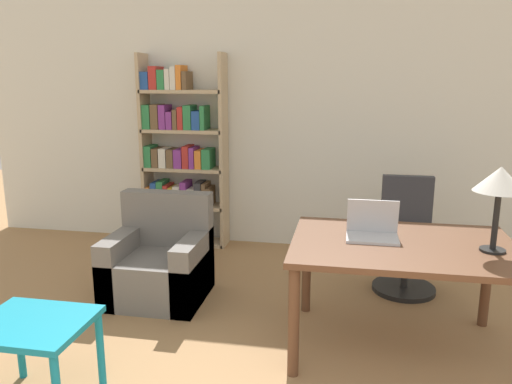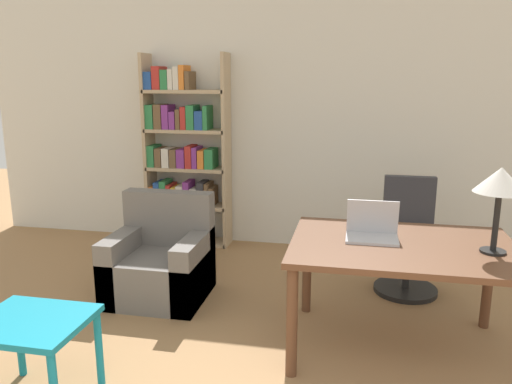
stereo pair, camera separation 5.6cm
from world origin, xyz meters
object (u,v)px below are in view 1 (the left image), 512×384
object	(u,v)px
side_table_blue	(33,335)
laptop	(372,230)
armchair	(159,265)
bookshelf	(179,159)
desk	(402,256)
table_lamp	(500,182)
office_chair	(406,240)

from	to	relation	value
side_table_blue	laptop	bearing A→B (deg)	30.34
armchair	bookshelf	size ratio (longest dim) A/B	0.42
side_table_blue	armchair	distance (m)	1.49
bookshelf	laptop	bearing A→B (deg)	-42.47
desk	armchair	size ratio (longest dim) A/B	1.69
desk	bookshelf	world-z (taller)	bookshelf
laptop	bookshelf	world-z (taller)	bookshelf
bookshelf	armchair	bearing A→B (deg)	-78.44
laptop	table_lamp	size ratio (longest dim) A/B	0.64
laptop	side_table_blue	xyz separation A→B (m)	(-1.82, -1.06, -0.37)
laptop	bookshelf	size ratio (longest dim) A/B	0.17
table_lamp	laptop	bearing A→B (deg)	169.62
side_table_blue	bookshelf	distance (m)	2.91
desk	office_chair	size ratio (longest dim) A/B	1.47
armchair	bookshelf	world-z (taller)	bookshelf
laptop	table_lamp	distance (m)	0.82
laptop	desk	bearing A→B (deg)	-19.56
desk	table_lamp	size ratio (longest dim) A/B	2.70
laptop	bookshelf	distance (m)	2.66
laptop	side_table_blue	size ratio (longest dim) A/B	0.57
office_chair	side_table_blue	world-z (taller)	office_chair
table_lamp	armchair	world-z (taller)	table_lamp
laptop	bookshelf	bearing A→B (deg)	137.53
office_chair	side_table_blue	distance (m)	2.96
table_lamp	bookshelf	distance (m)	3.31
desk	side_table_blue	distance (m)	2.25
table_lamp	office_chair	world-z (taller)	table_lamp
table_lamp	side_table_blue	size ratio (longest dim) A/B	0.88
table_lamp	bookshelf	world-z (taller)	bookshelf
desk	bookshelf	xyz separation A→B (m)	(-2.16, 1.86, 0.28)
desk	side_table_blue	xyz separation A→B (m)	(-2.01, -0.99, -0.23)
armchair	table_lamp	bearing A→B (deg)	-12.84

